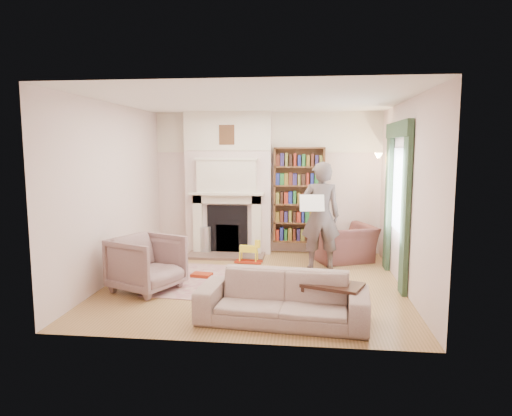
# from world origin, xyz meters

# --- Properties ---
(floor) EXTENTS (4.50, 4.50, 0.00)m
(floor) POSITION_xyz_m (0.00, 0.00, 0.00)
(floor) COLOR olive
(floor) RESTS_ON ground
(ceiling) EXTENTS (4.50, 4.50, 0.00)m
(ceiling) POSITION_xyz_m (0.00, 0.00, 2.80)
(ceiling) COLOR white
(ceiling) RESTS_ON wall_back
(wall_back) EXTENTS (4.50, 0.00, 4.50)m
(wall_back) POSITION_xyz_m (0.00, 2.25, 1.40)
(wall_back) COLOR beige
(wall_back) RESTS_ON floor
(wall_front) EXTENTS (4.50, 0.00, 4.50)m
(wall_front) POSITION_xyz_m (0.00, -2.25, 1.40)
(wall_front) COLOR beige
(wall_front) RESTS_ON floor
(wall_left) EXTENTS (0.00, 4.50, 4.50)m
(wall_left) POSITION_xyz_m (-2.25, 0.00, 1.40)
(wall_left) COLOR beige
(wall_left) RESTS_ON floor
(wall_right) EXTENTS (0.00, 4.50, 4.50)m
(wall_right) POSITION_xyz_m (2.25, 0.00, 1.40)
(wall_right) COLOR beige
(wall_right) RESTS_ON floor
(fireplace) EXTENTS (1.70, 0.58, 2.80)m
(fireplace) POSITION_xyz_m (-0.75, 2.05, 1.39)
(fireplace) COLOR beige
(fireplace) RESTS_ON floor
(bookcase) EXTENTS (1.00, 0.24, 1.85)m
(bookcase) POSITION_xyz_m (0.65, 2.12, 1.18)
(bookcase) COLOR brown
(bookcase) RESTS_ON floor
(window) EXTENTS (0.02, 0.90, 1.30)m
(window) POSITION_xyz_m (2.23, 0.40, 1.45)
(window) COLOR silver
(window) RESTS_ON wall_right
(curtain_left) EXTENTS (0.07, 0.32, 2.40)m
(curtain_left) POSITION_xyz_m (2.20, -0.30, 1.20)
(curtain_left) COLOR #2C4029
(curtain_left) RESTS_ON floor
(curtain_right) EXTENTS (0.07, 0.32, 2.40)m
(curtain_right) POSITION_xyz_m (2.20, 1.10, 1.20)
(curtain_right) COLOR #2C4029
(curtain_right) RESTS_ON floor
(pelmet) EXTENTS (0.09, 1.70, 0.24)m
(pelmet) POSITION_xyz_m (2.19, 0.40, 2.38)
(pelmet) COLOR #2C4029
(pelmet) RESTS_ON wall_right
(wall_sconce) EXTENTS (0.20, 0.24, 0.24)m
(wall_sconce) POSITION_xyz_m (2.03, 1.50, 1.90)
(wall_sconce) COLOR gold
(wall_sconce) RESTS_ON wall_right
(rug) EXTENTS (2.65, 2.12, 0.01)m
(rug) POSITION_xyz_m (-0.25, -0.02, 0.01)
(rug) COLOR beige
(rug) RESTS_ON floor
(armchair_reading) EXTENTS (1.31, 1.24, 0.68)m
(armchair_reading) POSITION_xyz_m (1.49, 1.55, 0.34)
(armchair_reading) COLOR #4F2C2A
(armchair_reading) RESTS_ON floor
(armchair_left) EXTENTS (1.17, 1.16, 0.81)m
(armchair_left) POSITION_xyz_m (-1.53, -0.56, 0.41)
(armchair_left) COLOR gray
(armchair_left) RESTS_ON floor
(sofa) EXTENTS (2.11, 0.98, 0.60)m
(sofa) POSITION_xyz_m (0.53, -1.58, 0.30)
(sofa) COLOR #BBB29B
(sofa) RESTS_ON floor
(man_reading) EXTENTS (0.73, 0.52, 1.87)m
(man_reading) POSITION_xyz_m (1.04, 0.95, 0.93)
(man_reading) COLOR #4E423E
(man_reading) RESTS_ON floor
(newspaper) EXTENTS (0.42, 0.16, 0.28)m
(newspaper) POSITION_xyz_m (0.89, 0.75, 1.18)
(newspaper) COLOR white
(newspaper) RESTS_ON man_reading
(coffee_table) EXTENTS (0.82, 0.67, 0.45)m
(coffee_table) POSITION_xyz_m (1.13, -1.41, 0.23)
(coffee_table) COLOR #361D13
(coffee_table) RESTS_ON floor
(paraffin_heater) EXTENTS (0.31, 0.31, 0.55)m
(paraffin_heater) POSITION_xyz_m (-1.20, 1.87, 0.28)
(paraffin_heater) COLOR #B9BCC1
(paraffin_heater) RESTS_ON floor
(rocking_horse) EXTENTS (0.51, 0.25, 0.44)m
(rocking_horse) POSITION_xyz_m (-0.24, 1.20, 0.22)
(rocking_horse) COLOR yellow
(rocking_horse) RESTS_ON rug
(board_game) EXTENTS (0.45, 0.45, 0.03)m
(board_game) POSITION_xyz_m (-0.46, -0.51, 0.03)
(board_game) COLOR #C8C646
(board_game) RESTS_ON rug
(game_box_lid) EXTENTS (0.35, 0.26, 0.05)m
(game_box_lid) POSITION_xyz_m (-0.89, 0.20, 0.04)
(game_box_lid) COLOR #9E2C12
(game_box_lid) RESTS_ON rug
(comic_annuals) EXTENTS (0.41, 0.66, 0.02)m
(comic_annuals) POSITION_xyz_m (0.06, -0.42, 0.02)
(comic_annuals) COLOR red
(comic_annuals) RESTS_ON rug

